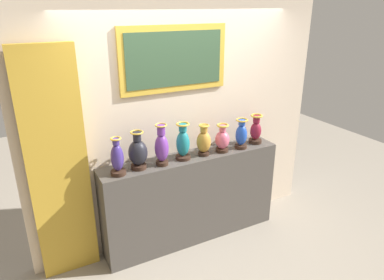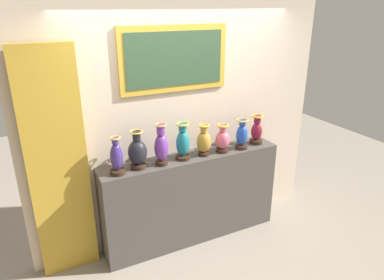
% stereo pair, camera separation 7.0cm
% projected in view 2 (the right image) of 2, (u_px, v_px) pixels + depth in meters
% --- Properties ---
extents(ground_plane, '(9.39, 9.39, 0.00)m').
position_uv_depth(ground_plane, '(192.00, 236.00, 4.14)').
color(ground_plane, gray).
extents(display_shelf, '(2.02, 0.34, 1.03)m').
position_uv_depth(display_shelf, '(192.00, 198.00, 3.95)').
color(display_shelf, '#4C4742').
rests_on(display_shelf, ground_plane).
extents(back_wall, '(3.39, 0.14, 2.90)m').
position_uv_depth(back_wall, '(182.00, 111.00, 3.80)').
color(back_wall, beige).
rests_on(back_wall, ground_plane).
extents(curtain_gold, '(0.54, 0.08, 2.25)m').
position_uv_depth(curtain_gold, '(58.00, 168.00, 3.26)').
color(curtain_gold, gold).
rests_on(curtain_gold, ground_plane).
extents(vase_indigo, '(0.15, 0.15, 0.37)m').
position_uv_depth(vase_indigo, '(117.00, 158.00, 3.31)').
color(vase_indigo, '#382319').
rests_on(vase_indigo, display_shelf).
extents(vase_onyx, '(0.19, 0.19, 0.39)m').
position_uv_depth(vase_onyx, '(137.00, 152.00, 3.43)').
color(vase_onyx, '#382319').
rests_on(vase_onyx, display_shelf).
extents(vase_violet, '(0.14, 0.14, 0.43)m').
position_uv_depth(vase_violet, '(161.00, 147.00, 3.50)').
color(vase_violet, '#382319').
rests_on(vase_violet, display_shelf).
extents(vase_teal, '(0.16, 0.16, 0.39)m').
position_uv_depth(vase_teal, '(183.00, 143.00, 3.63)').
color(vase_teal, '#382319').
rests_on(vase_teal, display_shelf).
extents(vase_ochre, '(0.15, 0.15, 0.34)m').
position_uv_depth(vase_ochre, '(204.00, 142.00, 3.73)').
color(vase_ochre, '#382319').
rests_on(vase_ochre, display_shelf).
extents(vase_rose, '(0.16, 0.16, 0.31)m').
position_uv_depth(vase_rose, '(223.00, 140.00, 3.83)').
color(vase_rose, '#382319').
rests_on(vase_rose, display_shelf).
extents(vase_sapphire, '(0.14, 0.14, 0.34)m').
position_uv_depth(vase_sapphire, '(242.00, 135.00, 3.91)').
color(vase_sapphire, '#382319').
rests_on(vase_sapphire, display_shelf).
extents(vase_burgundy, '(0.15, 0.15, 0.34)m').
position_uv_depth(vase_burgundy, '(257.00, 131.00, 4.05)').
color(vase_burgundy, '#382319').
rests_on(vase_burgundy, display_shelf).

